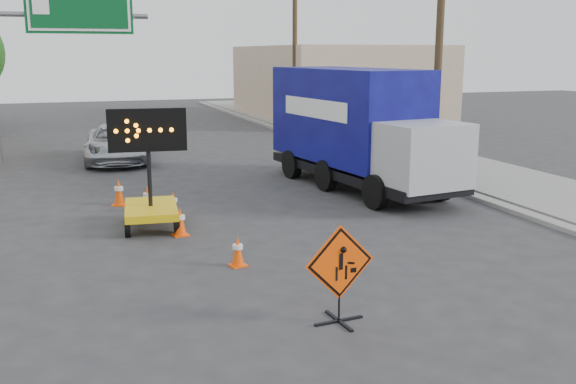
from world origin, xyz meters
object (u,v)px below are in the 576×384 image
arrow_board (151,202)px  pickup_truck (118,143)px  construction_sign (340,271)px  box_truck (358,135)px

arrow_board → pickup_truck: 10.31m
construction_sign → box_truck: 10.52m
arrow_board → box_truck: bearing=27.4°
arrow_board → construction_sign: bearing=-67.0°
construction_sign → box_truck: bearing=58.2°
construction_sign → box_truck: (4.78, 9.33, 0.84)m
arrow_board → box_truck: 7.37m
pickup_truck → box_truck: 10.21m
construction_sign → arrow_board: size_ratio=0.55×
arrow_board → box_truck: size_ratio=0.36×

